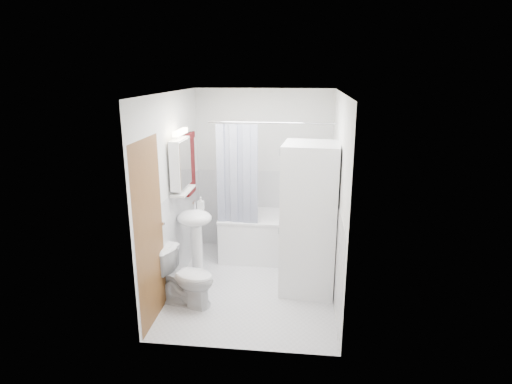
# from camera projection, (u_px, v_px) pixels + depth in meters

# --- Properties ---
(floor) EXTENTS (2.60, 2.60, 0.00)m
(floor) POSITION_uv_depth(u_px,v_px,m) (253.00, 286.00, 5.45)
(floor) COLOR silver
(floor) RESTS_ON ground
(room_walls) EXTENTS (2.60, 2.60, 2.60)m
(room_walls) POSITION_uv_depth(u_px,v_px,m) (253.00, 172.00, 5.04)
(room_walls) COLOR silver
(room_walls) RESTS_ON ground
(wainscot) EXTENTS (1.98, 2.58, 2.58)m
(wainscot) POSITION_uv_depth(u_px,v_px,m) (256.00, 233.00, 5.56)
(wainscot) COLOR silver
(wainscot) RESTS_ON ground
(door) EXTENTS (0.05, 2.00, 2.00)m
(door) POSITION_uv_depth(u_px,v_px,m) (163.00, 224.00, 4.75)
(door) COLOR brown
(door) RESTS_ON ground
(bathtub) EXTENTS (1.68, 0.79, 0.64)m
(bathtub) POSITION_uv_depth(u_px,v_px,m) (279.00, 234.00, 6.20)
(bathtub) COLOR white
(bathtub) RESTS_ON ground
(tub_spout) EXTENTS (0.04, 0.12, 0.04)m
(tub_spout) POSITION_uv_depth(u_px,v_px,m) (294.00, 188.00, 6.33)
(tub_spout) COLOR silver
(tub_spout) RESTS_ON room_walls
(curtain_rod) EXTENTS (1.86, 0.02, 0.02)m
(curtain_rod) POSITION_uv_depth(u_px,v_px,m) (279.00, 123.00, 5.43)
(curtain_rod) COLOR silver
(curtain_rod) RESTS_ON room_walls
(shower_curtain) EXTENTS (0.55, 0.02, 1.45)m
(shower_curtain) POSITION_uv_depth(u_px,v_px,m) (237.00, 179.00, 5.69)
(shower_curtain) COLOR #131C44
(shower_curtain) RESTS_ON curtain_rod
(sink) EXTENTS (0.44, 0.37, 1.04)m
(sink) POSITION_uv_depth(u_px,v_px,m) (195.00, 229.00, 5.42)
(sink) COLOR white
(sink) RESTS_ON ground
(medicine_cabinet) EXTENTS (0.13, 0.50, 0.71)m
(medicine_cabinet) POSITION_uv_depth(u_px,v_px,m) (181.00, 162.00, 5.21)
(medicine_cabinet) COLOR white
(medicine_cabinet) RESTS_ON room_walls
(shelf) EXTENTS (0.18, 0.54, 0.02)m
(shelf) POSITION_uv_depth(u_px,v_px,m) (183.00, 191.00, 5.31)
(shelf) COLOR silver
(shelf) RESTS_ON room_walls
(shower_caddy) EXTENTS (0.22, 0.06, 0.02)m
(shower_caddy) POSITION_uv_depth(u_px,v_px,m) (298.00, 176.00, 6.26)
(shower_caddy) COLOR silver
(shower_caddy) RESTS_ON room_walls
(towel) EXTENTS (0.07, 0.35, 0.85)m
(towel) POSITION_uv_depth(u_px,v_px,m) (190.00, 163.00, 5.77)
(towel) COLOR #521514
(towel) RESTS_ON room_walls
(washer_dryer) EXTENTS (0.71, 0.70, 1.84)m
(washer_dryer) POSITION_uv_depth(u_px,v_px,m) (309.00, 219.00, 5.14)
(washer_dryer) COLOR white
(washer_dryer) RESTS_ON ground
(toilet) EXTENTS (0.76, 0.54, 0.67)m
(toilet) POSITION_uv_depth(u_px,v_px,m) (186.00, 277.00, 4.95)
(toilet) COLOR white
(toilet) RESTS_ON ground
(soap_pump) EXTENTS (0.08, 0.17, 0.08)m
(soap_pump) POSITION_uv_depth(u_px,v_px,m) (201.00, 207.00, 5.50)
(soap_pump) COLOR gray
(soap_pump) RESTS_ON sink
(shelf_bottle) EXTENTS (0.07, 0.18, 0.07)m
(shelf_bottle) POSITION_uv_depth(u_px,v_px,m) (180.00, 190.00, 5.15)
(shelf_bottle) COLOR gray
(shelf_bottle) RESTS_ON shelf
(shelf_cup) EXTENTS (0.10, 0.09, 0.10)m
(shelf_cup) POSITION_uv_depth(u_px,v_px,m) (186.00, 183.00, 5.41)
(shelf_cup) COLOR gray
(shelf_cup) RESTS_ON shelf
(shampoo_a) EXTENTS (0.13, 0.17, 0.13)m
(shampoo_a) POSITION_uv_depth(u_px,v_px,m) (287.00, 171.00, 6.26)
(shampoo_a) COLOR gray
(shampoo_a) RESTS_ON shower_caddy
(shampoo_b) EXTENTS (0.08, 0.21, 0.08)m
(shampoo_b) POSITION_uv_depth(u_px,v_px,m) (295.00, 173.00, 6.25)
(shampoo_b) COLOR #27579F
(shampoo_b) RESTS_ON shower_caddy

